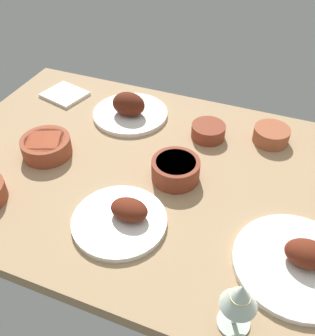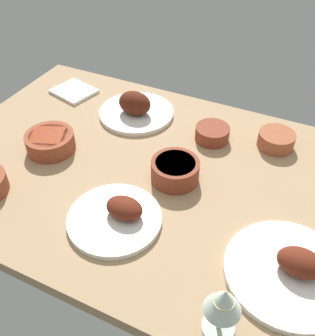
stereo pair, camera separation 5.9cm
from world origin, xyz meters
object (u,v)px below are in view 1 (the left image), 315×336
at_px(bowl_sauce, 46,146).
at_px(wine_glass, 240,298).
at_px(plate_center_main, 299,262).
at_px(bowl_cream, 271,134).
at_px(plate_far_side, 122,218).
at_px(plate_near_viewer, 130,110).
at_px(folded_napkin, 65,94).
at_px(bowl_potatoes, 208,131).
at_px(bowl_onions, 176,169).

relative_size(bowl_sauce, wine_glass, 1.10).
bearing_deg(plate_center_main, bowl_cream, -73.27).
xyz_separation_m(plate_far_side, bowl_cream, (-0.30, -0.50, 0.01)).
distance_m(plate_far_side, bowl_sauce, 0.38).
bearing_deg(plate_center_main, plate_near_viewer, -34.06).
bearing_deg(plate_far_side, bowl_cream, -121.42).
height_order(plate_near_viewer, bowl_sauce, plate_near_viewer).
relative_size(bowl_sauce, folded_napkin, 1.02).
bearing_deg(plate_far_side, bowl_sauce, -26.36).
xyz_separation_m(plate_far_side, plate_center_main, (-0.44, -0.03, 0.00)).
bearing_deg(bowl_sauce, wine_glass, 153.89).
xyz_separation_m(plate_far_side, bowl_potatoes, (-0.11, -0.44, 0.01)).
distance_m(bowl_potatoes, folded_napkin, 0.59).
bearing_deg(folded_napkin, bowl_potatoes, 175.00).
relative_size(plate_near_viewer, folded_napkin, 1.76).
bearing_deg(bowl_potatoes, plate_center_main, 129.39).
bearing_deg(plate_far_side, bowl_onions, -108.52).
xyz_separation_m(wine_glass, folded_napkin, (0.82, -0.66, -0.09)).
xyz_separation_m(bowl_sauce, bowl_cream, (-0.65, -0.33, -0.00)).
height_order(plate_center_main, bowl_onions, plate_center_main).
relative_size(bowl_potatoes, bowl_sauce, 0.73).
height_order(bowl_onions, folded_napkin, bowl_onions).
xyz_separation_m(plate_far_side, bowl_sauce, (0.34, -0.17, 0.01)).
bearing_deg(bowl_onions, plate_far_side, 71.48).
bearing_deg(bowl_sauce, bowl_onions, -173.93).
bearing_deg(plate_near_viewer, wine_glass, 130.12).
bearing_deg(folded_napkin, bowl_cream, -179.81).
xyz_separation_m(plate_center_main, bowl_onions, (0.37, -0.18, 0.02)).
bearing_deg(plate_near_viewer, bowl_potatoes, 176.95).
relative_size(plate_far_side, bowl_cream, 2.14).
height_order(plate_far_side, folded_napkin, plate_far_side).
bearing_deg(wine_glass, plate_center_main, -119.45).
bearing_deg(bowl_potatoes, bowl_sauce, 31.30).
distance_m(plate_far_side, bowl_potatoes, 0.45).
bearing_deg(plate_far_side, plate_near_viewer, -67.64).
distance_m(plate_near_viewer, bowl_potatoes, 0.29).
relative_size(plate_near_viewer, bowl_sauce, 1.73).
height_order(plate_center_main, folded_napkin, plate_center_main).
relative_size(plate_far_side, wine_glass, 1.78).
distance_m(plate_far_side, bowl_cream, 0.58).
relative_size(plate_near_viewer, bowl_onions, 1.88).
distance_m(plate_near_viewer, plate_far_side, 0.50).
height_order(bowl_potatoes, bowl_cream, bowl_cream).
bearing_deg(bowl_potatoes, plate_far_side, 76.61).
relative_size(bowl_potatoes, bowl_onions, 0.79).
xyz_separation_m(bowl_potatoes, bowl_sauce, (0.45, 0.27, 0.01)).
height_order(wine_glass, folded_napkin, wine_glass).
xyz_separation_m(bowl_potatoes, bowl_onions, (0.03, 0.23, 0.01)).
bearing_deg(plate_near_viewer, plate_center_main, 145.94).
relative_size(bowl_onions, wine_glass, 1.01).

